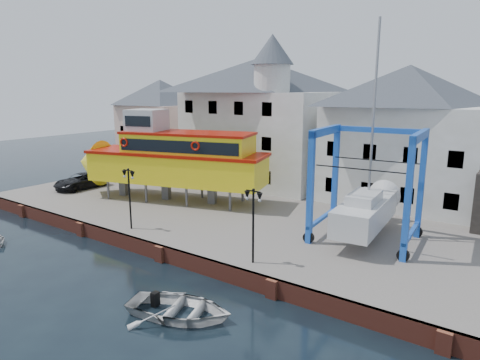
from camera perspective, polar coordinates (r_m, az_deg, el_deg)
The scene contains 12 objects.
ground at distance 27.13m, azimuth -10.53°, elevation -10.61°, with size 140.00×140.00×0.00m, color black.
hardstanding at distance 35.00m, azimuth 2.47°, elevation -4.27°, with size 44.00×22.00×1.00m, color #655E59.
quay_wall at distance 27.01m, azimuth -10.41°, elevation -9.57°, with size 44.00×0.47×1.00m.
building_pink at distance 50.67m, azimuth -10.44°, elevation 7.19°, with size 8.00×7.00×10.30m.
building_white_main at distance 42.52m, azimuth 2.48°, elevation 8.06°, with size 14.00×8.30×14.00m.
building_white_right at distance 37.54m, azimuth 21.14°, elevation 5.55°, with size 12.00×8.00×11.20m.
lamp_post_left at distance 29.51m, azimuth -14.60°, elevation -0.42°, with size 1.12×0.32×4.20m.
lamp_post_right at distance 22.95m, azimuth 1.78°, elevation -3.62°, with size 1.12×0.32×4.20m.
tour_boat at distance 36.73m, azimuth -9.90°, elevation 2.92°, with size 18.01×8.82×7.64m.
travel_lift at distance 28.52m, azimuth 16.83°, elevation -2.92°, with size 6.64×9.05×13.44m.
van at distance 43.46m, azimuth -20.42°, elevation -0.11°, with size 2.38×5.16×1.43m, color black.
motorboat_b at distance 21.10m, azimuth -8.05°, elevation -17.57°, with size 3.60×5.05×1.05m, color silver.
Camera 1 is at (18.20, -17.19, 10.45)m, focal length 32.00 mm.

